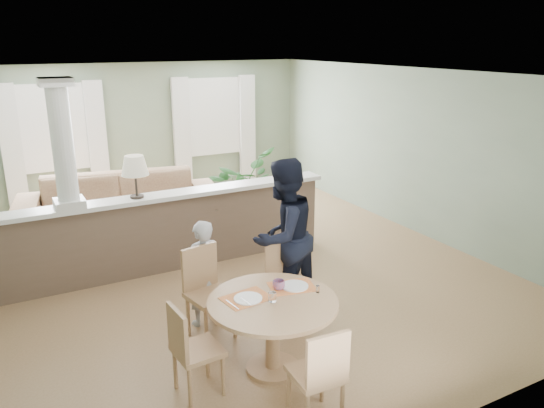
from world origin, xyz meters
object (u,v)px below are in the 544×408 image
sofa (121,205)px  chair_far_boy (206,288)px  chair_far_man (286,277)px  chair_near (320,372)px  houseplant (242,188)px  child_person (203,273)px  man_person (283,237)px  chair_side (190,347)px  dining_table (273,314)px

sofa → chair_far_boy: 3.70m
sofa → chair_far_man: 3.96m
chair_far_boy → chair_near: (0.29, -1.80, -0.05)m
sofa → houseplant: houseplant is taller
chair_near → child_person: 2.05m
houseplant → chair_far_man: 3.43m
man_person → houseplant: bearing=-126.6°
chair_far_boy → man_person: size_ratio=0.54×
chair_near → chair_side: chair_near is taller
sofa → chair_far_man: chair_far_man is taller
sofa → dining_table: (0.39, -4.63, 0.12)m
houseplant → chair_far_boy: bearing=-121.1°
child_person → chair_near: bearing=84.5°
dining_table → chair_far_man: (0.59, 0.80, -0.06)m
chair_far_boy → chair_side: bearing=-130.3°
houseplant → chair_near: bearing=-108.0°
sofa → chair_far_boy: chair_far_boy is taller
sofa → man_person: bearing=-63.2°
man_person → child_person: bearing=-27.9°
chair_far_man → chair_near: (-0.62, -1.67, -0.04)m
sofa → houseplant: bearing=-5.7°
sofa → houseplant: (1.97, -0.55, 0.18)m
child_person → man_person: man_person is taller
man_person → dining_table: bearing=35.9°
chair_far_boy → child_person: 0.25m
dining_table → chair_far_man: bearing=53.3°
houseplant → chair_near: houseplant is taller
chair_side → man_person: (1.53, 1.03, 0.43)m
chair_far_boy → chair_near: bearing=-91.9°
sofa → chair_side: 4.65m
dining_table → chair_far_man: 1.00m
child_person → chair_far_boy: bearing=66.0°
dining_table → chair_near: bearing=-91.6°
dining_table → chair_near: size_ratio=1.38×
dining_table → chair_side: 0.84m
chair_near → man_person: 2.08m
sofa → chair_near: sofa is taller
dining_table → child_person: size_ratio=1.01×
chair_far_man → man_person: bearing=82.3°
chair_side → child_person: 1.30m
dining_table → chair_side: size_ratio=1.39×
chair_far_boy → chair_far_man: chair_far_boy is taller
chair_far_man → child_person: child_person is taller
houseplant → dining_table: size_ratio=1.05×
chair_near → chair_far_man: bearing=-107.1°
houseplant → child_person: houseplant is taller
chair_side → chair_far_boy: bearing=-33.7°
chair_near → man_person: man_person is taller
chair_far_man → chair_side: bearing=-136.2°
sofa → chair_far_boy: size_ratio=3.28×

